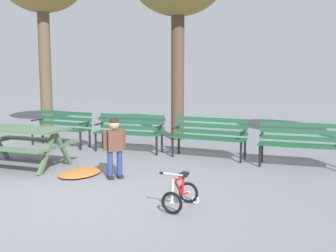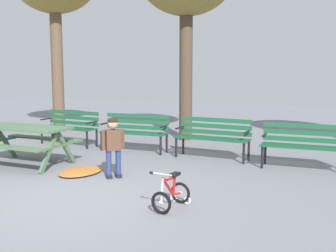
{
  "view_description": "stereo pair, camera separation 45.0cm",
  "coord_description": "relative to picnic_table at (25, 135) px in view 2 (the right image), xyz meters",
  "views": [
    {
      "loc": [
        3.33,
        -4.86,
        1.84
      ],
      "look_at": [
        0.55,
        2.05,
        0.85
      ],
      "focal_mm": 43.96,
      "sensor_mm": 36.0,
      "label": 1
    },
    {
      "loc": [
        3.74,
        -4.68,
        1.84
      ],
      "look_at": [
        0.55,
        2.05,
        0.85
      ],
      "focal_mm": 43.96,
      "sensor_mm": 36.0,
      "label": 2
    }
  ],
  "objects": [
    {
      "name": "kids_bicycle",
      "position": [
        3.73,
        -1.16,
        -0.39
      ],
      "size": [
        0.4,
        0.58,
        0.54
      ],
      "color": "black",
      "rests_on": "ground"
    },
    {
      "name": "park_bench_far_right",
      "position": [
        5.05,
        1.99,
        -0.08
      ],
      "size": [
        1.62,
        0.54,
        0.85
      ],
      "color": "#195133",
      "rests_on": "ground"
    },
    {
      "name": "picnic_table",
      "position": [
        0.0,
        0.0,
        0.0
      ],
      "size": [
        1.84,
        1.39,
        0.79
      ],
      "color": "#4C6B4C",
      "rests_on": "ground"
    },
    {
      "name": "ground",
      "position": [
        2.25,
        -1.36,
        -0.59
      ],
      "size": [
        36.0,
        36.0,
        0.0
      ],
      "primitive_type": "plane",
      "color": "slate"
    },
    {
      "name": "park_bench_left",
      "position": [
        1.25,
        2.17,
        -0.08
      ],
      "size": [
        1.63,
        0.56,
        0.85
      ],
      "color": "#195133",
      "rests_on": "ground"
    },
    {
      "name": "child_standing",
      "position": [
        2.14,
        -0.13,
        0.03
      ],
      "size": [
        0.3,
        0.31,
        1.06
      ],
      "color": "navy",
      "rests_on": "ground"
    },
    {
      "name": "park_bench_right",
      "position": [
        3.16,
        2.17,
        -0.08
      ],
      "size": [
        1.61,
        0.5,
        0.85
      ],
      "color": "#195133",
      "rests_on": "ground"
    },
    {
      "name": "leaf_pile",
      "position": [
        1.42,
        -0.12,
        -0.56
      ],
      "size": [
        0.7,
        0.96,
        0.07
      ],
      "primitive_type": "ellipsoid",
      "rotation": [
        0.0,
        0.0,
        1.52
      ],
      "color": "#B26B2D",
      "rests_on": "ground"
    },
    {
      "name": "park_bench_far_left",
      "position": [
        -0.64,
        2.18,
        -0.08
      ],
      "size": [
        1.63,
        0.57,
        0.85
      ],
      "color": "#195133",
      "rests_on": "ground"
    }
  ]
}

